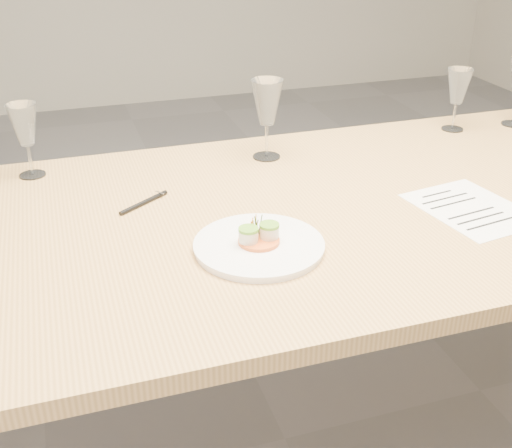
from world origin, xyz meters
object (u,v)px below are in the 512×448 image
object	(u,v)px
wine_glass_0	(24,126)
wine_glass_1	(267,104)
recipe_sheet	(471,208)
dinner_plate	(259,244)
dining_table	(291,233)
ballpoint_pen	(144,202)
wine_glass_2	(458,88)

from	to	relation	value
wine_glass_0	wine_glass_1	world-z (taller)	wine_glass_1
recipe_sheet	wine_glass_0	distance (m)	1.13
wine_glass_0	wine_glass_1	bearing A→B (deg)	-5.92
dinner_plate	dining_table	bearing A→B (deg)	50.60
dining_table	recipe_sheet	distance (m)	0.43
dining_table	ballpoint_pen	world-z (taller)	ballpoint_pen
wine_glass_0	wine_glass_2	xyz separation A→B (m)	(1.27, -0.02, -0.00)
recipe_sheet	dinner_plate	bearing A→B (deg)	174.26
ballpoint_pen	dining_table	bearing A→B (deg)	-56.47
recipe_sheet	ballpoint_pen	distance (m)	0.78
recipe_sheet	wine_glass_2	distance (m)	0.60
ballpoint_pen	wine_glass_0	size ratio (longest dim) A/B	0.67
ballpoint_pen	wine_glass_1	xyz separation A→B (m)	(0.38, 0.20, 0.15)
wine_glass_2	dinner_plate	bearing A→B (deg)	-146.68
dinner_plate	wine_glass_0	world-z (taller)	wine_glass_0
dining_table	dinner_plate	bearing A→B (deg)	-129.40
dining_table	wine_glass_0	distance (m)	0.73
recipe_sheet	ballpoint_pen	xyz separation A→B (m)	(-0.74, 0.26, 0.00)
ballpoint_pen	dinner_plate	bearing A→B (deg)	-91.52
wine_glass_1	wine_glass_2	distance (m)	0.64
ballpoint_pen	wine_glass_2	size ratio (longest dim) A/B	0.67
wine_glass_1	ballpoint_pen	bearing A→B (deg)	-151.93
dinner_plate	ballpoint_pen	size ratio (longest dim) A/B	2.13
wine_glass_0	recipe_sheet	bearing A→B (deg)	-28.20
dining_table	wine_glass_1	size ratio (longest dim) A/B	10.82
dining_table	wine_glass_1	world-z (taller)	wine_glass_1
wine_glass_1	wine_glass_2	size ratio (longest dim) A/B	1.15
recipe_sheet	wine_glass_1	size ratio (longest dim) A/B	1.40
recipe_sheet	wine_glass_0	bearing A→B (deg)	142.91
recipe_sheet	wine_glass_0	xyz separation A→B (m)	(-0.99, 0.53, 0.14)
ballpoint_pen	wine_glass_0	distance (m)	0.39
ballpoint_pen	wine_glass_1	world-z (taller)	wine_glass_1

